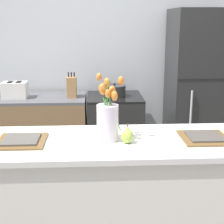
% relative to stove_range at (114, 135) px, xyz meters
% --- Properties ---
extents(back_wall, '(5.20, 0.08, 2.70)m').
position_rel_stove_range_xyz_m(back_wall, '(-0.10, 0.40, 0.90)').
color(back_wall, silver).
rests_on(back_wall, ground_plane).
extents(kitchen_island, '(1.80, 0.66, 0.96)m').
position_rel_stove_range_xyz_m(kitchen_island, '(-0.10, -1.60, 0.03)').
color(kitchen_island, silver).
rests_on(kitchen_island, ground_plane).
extents(back_counter, '(1.68, 0.60, 0.90)m').
position_rel_stove_range_xyz_m(back_counter, '(-1.16, 0.00, 0.00)').
color(back_counter, brown).
rests_on(back_counter, ground_plane).
extents(stove_range, '(0.60, 0.61, 0.90)m').
position_rel_stove_range_xyz_m(stove_range, '(0.00, 0.00, 0.00)').
color(stove_range, black).
rests_on(stove_range, ground_plane).
extents(refrigerator, '(0.68, 0.67, 1.82)m').
position_rel_stove_range_xyz_m(refrigerator, '(0.95, 0.00, 0.46)').
color(refrigerator, black).
rests_on(refrigerator, ground_plane).
extents(flower_vase, '(0.17, 0.16, 0.43)m').
position_rel_stove_range_xyz_m(flower_vase, '(-0.14, -1.60, 0.66)').
color(flower_vase, silver).
rests_on(flower_vase, kitchen_island).
extents(pear_figurine, '(0.08, 0.08, 0.13)m').
position_rel_stove_range_xyz_m(pear_figurine, '(-0.02, -1.66, 0.56)').
color(pear_figurine, '#9EBC47').
rests_on(pear_figurine, kitchen_island).
extents(plate_setting_left, '(0.30, 0.30, 0.02)m').
position_rel_stove_range_xyz_m(plate_setting_left, '(-0.69, -1.61, 0.52)').
color(plate_setting_left, brown).
rests_on(plate_setting_left, kitchen_island).
extents(plate_setting_right, '(0.30, 0.30, 0.02)m').
position_rel_stove_range_xyz_m(plate_setting_right, '(0.49, -1.61, 0.52)').
color(plate_setting_right, brown).
rests_on(plate_setting_right, kitchen_island).
extents(toaster, '(0.28, 0.18, 0.17)m').
position_rel_stove_range_xyz_m(toaster, '(-1.07, -0.04, 0.53)').
color(toaster, silver).
rests_on(toaster, back_counter).
extents(cooking_pot, '(0.25, 0.25, 0.15)m').
position_rel_stove_range_xyz_m(cooking_pot, '(-0.00, -0.02, 0.51)').
color(cooking_pot, '#2D2D2D').
rests_on(cooking_pot, stove_range).
extents(knife_block, '(0.10, 0.14, 0.27)m').
position_rel_stove_range_xyz_m(knife_block, '(-0.46, -0.03, 0.56)').
color(knife_block, '#A37547').
rests_on(knife_block, back_counter).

